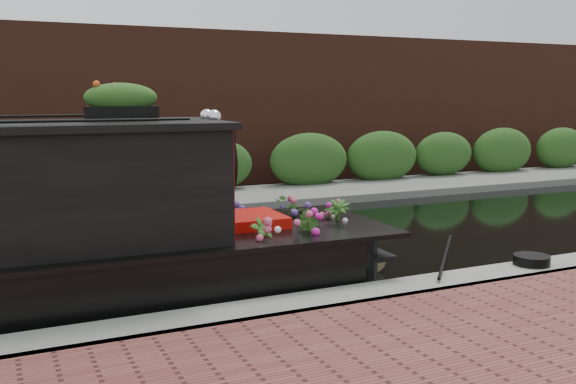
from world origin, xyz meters
name	(u,v)px	position (x,y,z in m)	size (l,w,h in m)	color
ground	(190,255)	(0.00, 0.00, 0.00)	(80.00, 80.00, 0.00)	black
near_bank_coping	(280,328)	(0.00, -3.30, 0.00)	(40.00, 0.60, 0.50)	gray
far_bank_path	(133,210)	(0.00, 4.20, 0.00)	(40.00, 2.40, 0.34)	slate
far_hedge	(124,203)	(0.00, 5.10, 0.00)	(40.00, 1.10, 2.80)	#254D19
far_brick_wall	(108,190)	(0.00, 7.20, 0.00)	(40.00, 1.00, 8.00)	#4B2419
rope_fender	(369,258)	(2.01, -1.79, 0.17)	(0.34, 0.34, 0.34)	olive
coiled_mooring_rope	(532,260)	(3.52, -3.22, 0.31)	(0.45, 0.45, 0.12)	black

